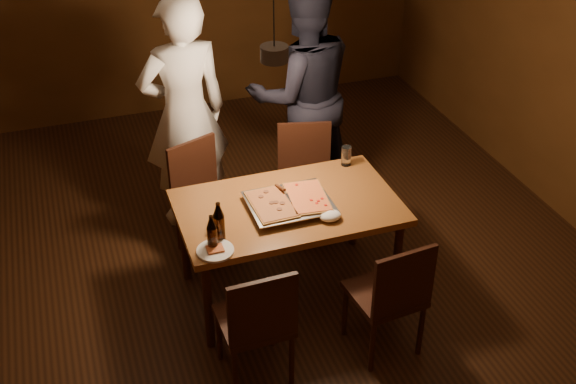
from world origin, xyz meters
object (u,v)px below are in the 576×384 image
object	(u,v)px
chair_far_left	(202,188)
chair_far_right	(305,169)
chair_near_right	(393,289)
diner_dark	(303,94)
beer_bottle_b	(219,222)
plate_slice	(215,250)
pendant_lamp	(274,52)
pizza_tray	(289,205)
diner_white	(185,114)
beer_bottle_a	(212,232)
dining_table	(288,213)
chair_near_left	(258,316)

from	to	relation	value
chair_far_left	chair_far_right	xyz separation A→B (m)	(0.83, 0.00, 0.00)
chair_near_right	chair_far_left	bearing A→B (deg)	113.62
diner_dark	chair_near_right	bearing A→B (deg)	88.27
beer_bottle_b	plate_slice	bearing A→B (deg)	-117.26
chair_far_right	pendant_lamp	size ratio (longest dim) A/B	0.47
chair_far_left	plate_slice	xyz separation A→B (m)	(-0.15, -1.07, 0.22)
pizza_tray	diner_white	xyz separation A→B (m)	(-0.45, 1.19, 0.18)
chair_far_right	plate_slice	xyz separation A→B (m)	(-0.99, -1.07, 0.22)
chair_near_right	beer_bottle_a	size ratio (longest dim) A/B	1.99
dining_table	chair_far_left	world-z (taller)	chair_far_left
chair_far_right	diner_dark	distance (m)	0.64
beer_bottle_a	beer_bottle_b	size ratio (longest dim) A/B	0.89
pizza_tray	beer_bottle_b	size ratio (longest dim) A/B	2.00
pizza_tray	pendant_lamp	xyz separation A→B (m)	(-0.01, 0.27, 0.99)
dining_table	chair_far_right	distance (m)	0.83
plate_slice	diner_dark	size ratio (longest dim) A/B	0.12
dining_table	diner_white	size ratio (longest dim) A/B	0.78
pizza_tray	plate_slice	xyz separation A→B (m)	(-0.59, -0.31, -0.01)
chair_near_left	diner_white	size ratio (longest dim) A/B	0.25
plate_slice	diner_dark	xyz separation A→B (m)	(1.13, 1.54, 0.20)
pizza_tray	beer_bottle_a	size ratio (longest dim) A/B	2.26
chair_far_right	diner_dark	bearing A→B (deg)	-92.45
plate_slice	diner_dark	world-z (taller)	diner_dark
chair_near_left	beer_bottle_b	distance (m)	0.64
dining_table	chair_near_right	size ratio (longest dim) A/B	3.09
pizza_tray	chair_near_left	bearing A→B (deg)	-117.19
beer_bottle_b	plate_slice	xyz separation A→B (m)	(-0.06, -0.12, -0.13)
chair_far_right	chair_near_right	size ratio (longest dim) A/B	1.05
chair_far_right	plate_slice	world-z (taller)	chair_far_right
chair_near_right	pizza_tray	xyz separation A→B (m)	(-0.42, 0.77, 0.24)
beer_bottle_b	chair_far_left	bearing A→B (deg)	84.53
chair_near_right	beer_bottle_a	xyz separation A→B (m)	(-1.01, 0.50, 0.33)
chair_near_right	plate_slice	size ratio (longest dim) A/B	2.08
chair_far_right	chair_near_right	bearing A→B (deg)	105.35
diner_dark	dining_table	bearing A→B (deg)	67.52
beer_bottle_b	pendant_lamp	bearing A→B (deg)	41.45
diner_dark	chair_near_left	bearing A→B (deg)	64.94
plate_slice	diner_white	xyz separation A→B (m)	(0.14, 1.50, 0.20)
chair_far_left	beer_bottle_b	distance (m)	1.02
dining_table	chair_far_left	size ratio (longest dim) A/B	2.74
pendant_lamp	pizza_tray	bearing A→B (deg)	-87.80
chair_near_left	diner_dark	size ratio (longest dim) A/B	0.25
dining_table	diner_dark	world-z (taller)	diner_dark
chair_far_right	diner_dark	xyz separation A→B (m)	(0.14, 0.47, 0.42)
plate_slice	pizza_tray	bearing A→B (deg)	27.74
chair_near_left	pizza_tray	size ratio (longest dim) A/B	0.88
plate_slice	pendant_lamp	xyz separation A→B (m)	(0.58, 0.58, 1.00)
chair_near_right	pendant_lamp	bearing A→B (deg)	106.84
diner_dark	beer_bottle_b	bearing A→B (deg)	54.77
chair_near_left	pizza_tray	distance (m)	0.89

